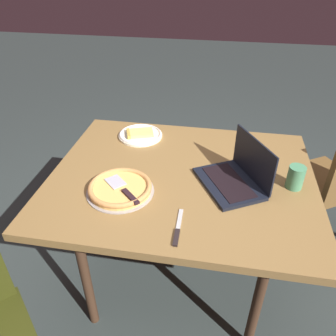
{
  "coord_description": "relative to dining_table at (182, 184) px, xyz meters",
  "views": [
    {
      "loc": [
        -0.17,
        1.36,
        1.7
      ],
      "look_at": [
        0.07,
        0.02,
        0.78
      ],
      "focal_mm": 35.45,
      "sensor_mm": 36.0,
      "label": 1
    }
  ],
  "objects": [
    {
      "name": "dining_table",
      "position": [
        0.0,
        0.0,
        0.0
      ],
      "size": [
        1.32,
        1.06,
        0.73
      ],
      "color": "olive",
      "rests_on": "ground_plane"
    },
    {
      "name": "laptop",
      "position": [
        -0.26,
        0.02,
        0.1
      ],
      "size": [
        0.38,
        0.41,
        0.23
      ],
      "color": "black",
      "rests_on": "dining_table"
    },
    {
      "name": "table_knife",
      "position": [
        -0.04,
        0.39,
        0.06
      ],
      "size": [
        0.02,
        0.22,
        0.01
      ],
      "color": "#B6B7B6",
      "rests_on": "dining_table"
    },
    {
      "name": "drink_cup",
      "position": [
        -0.54,
        0.01,
        0.12
      ],
      "size": [
        0.08,
        0.08,
        0.11
      ],
      "color": "#4A8D63",
      "rests_on": "dining_table"
    },
    {
      "name": "pizza_plate",
      "position": [
        0.31,
        -0.36,
        0.07
      ],
      "size": [
        0.26,
        0.26,
        0.04
      ],
      "color": "white",
      "rests_on": "dining_table"
    },
    {
      "name": "chair_far",
      "position": [
        -0.89,
        -0.44,
        -0.18
      ],
      "size": [
        0.57,
        0.57,
        0.88
      ],
      "color": "brown",
      "rests_on": "ground_plane"
    },
    {
      "name": "ground_plane",
      "position": [
        0.0,
        0.0,
        -0.68
      ],
      "size": [
        12.0,
        12.0,
        0.0
      ],
      "primitive_type": "plane",
      "color": "#313A38"
    },
    {
      "name": "pizza_tray",
      "position": [
        0.27,
        0.19,
        0.08
      ],
      "size": [
        0.32,
        0.32,
        0.04
      ],
      "color": "#A29C9A",
      "rests_on": "dining_table"
    }
  ]
}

